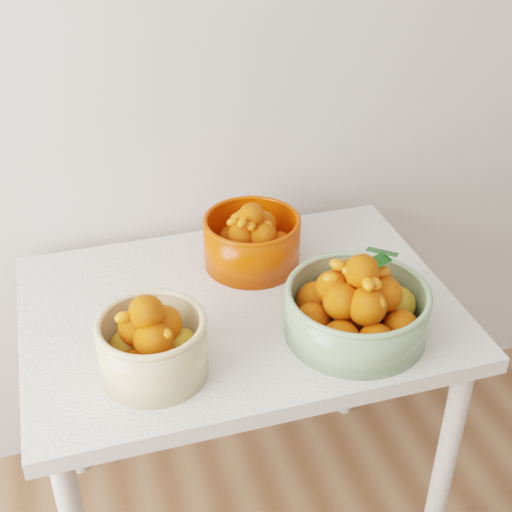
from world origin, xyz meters
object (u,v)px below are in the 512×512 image
object	(u,v)px
bowl_orange	(252,240)
bowl_cream	(153,344)
bowl_green	(357,307)
table	(240,336)

from	to	relation	value
bowl_orange	bowl_cream	bearing A→B (deg)	-132.78
bowl_cream	bowl_green	size ratio (longest dim) A/B	0.72
table	bowl_cream	world-z (taller)	bowl_cream
bowl_cream	bowl_green	distance (m)	0.45
bowl_green	table	bearing A→B (deg)	141.76
bowl_green	bowl_orange	bearing A→B (deg)	113.11
bowl_cream	bowl_green	xyz separation A→B (m)	(0.45, 0.00, -0.00)
table	bowl_green	distance (m)	0.32
table	bowl_green	bearing A→B (deg)	-38.24
bowl_green	bowl_cream	bearing A→B (deg)	-179.95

